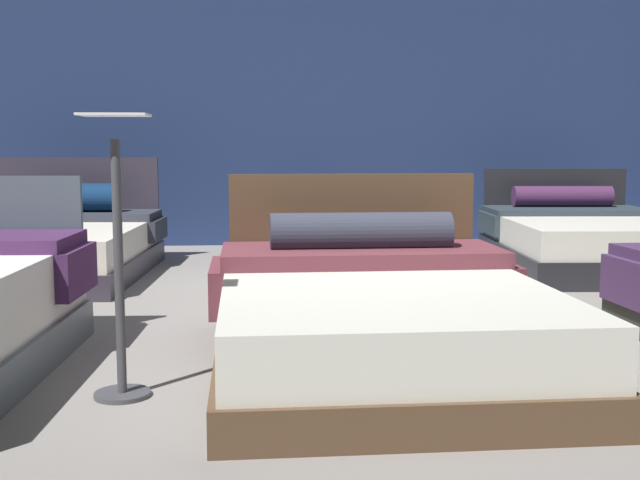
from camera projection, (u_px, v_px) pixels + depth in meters
The scene contains 7 objects.
ground_plane at pixel (343, 309), 5.26m from camera, with size 18.00×18.00×0.02m, color gray.
showroom_back_wall at pixel (311, 83), 8.52m from camera, with size 18.00×0.06×3.50m, color navy.
bed_1 at pixel (378, 315), 3.87m from camera, with size 1.68×2.14×0.90m.
bed_3 at pixel (48, 247), 6.56m from camera, with size 1.74×2.22×0.96m.
bed_4 at pixel (327, 246), 6.72m from camera, with size 1.53×2.13×0.66m.
bed_5 at pixel (586, 241), 6.90m from camera, with size 1.62×2.14×0.85m.
price_sign at pixel (119, 288), 3.33m from camera, with size 0.28×0.24×1.20m.
Camera 1 is at (-0.53, -5.15, 1.06)m, focal length 44.46 mm.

